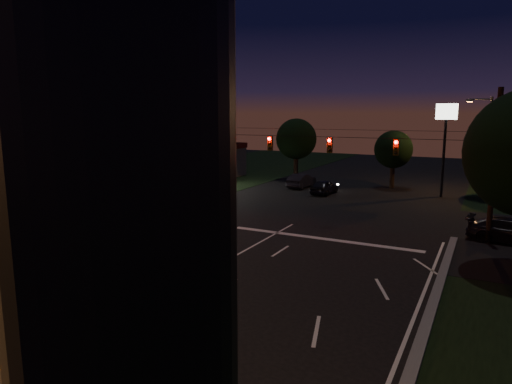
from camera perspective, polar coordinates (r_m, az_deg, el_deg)
The scene contains 19 objects.
ground at distance 20.00m, azimuth -11.57°, elevation -12.59°, with size 140.00×140.00×0.00m, color black.
cross_street_left at distance 44.54m, azimuth -18.79°, elevation -0.47°, with size 20.00×16.00×0.02m, color black.
center_line at distance 16.26m, azimuth -25.68°, elevation -18.89°, with size 0.14×40.00×0.01m, color silver.
stop_bar at distance 28.26m, azimuth 8.23°, elevation -5.78°, with size 12.00×0.50×0.01m, color silver.
utility_pole_right at distance 30.24m, azimuth 26.93°, elevation -5.74°, with size 0.30×0.30×9.00m, color black.
utility_pole_left at distance 38.47m, azimuth -11.55°, elevation -1.71°, with size 0.28×0.28×8.00m, color black.
signal_span at distance 31.60m, azimuth 5.39°, elevation 6.06°, with size 24.00×0.40×1.56m.
gas_station at distance 56.16m, azimuth -9.67°, elevation 4.40°, with size 14.20×16.10×5.25m.
pole_sign_left_near at distance 44.51m, azimuth -8.19°, elevation 8.98°, with size 2.20×0.30×9.10m.
pole_sign_left_far at distance 49.69m, azimuth -22.48°, elevation 9.16°, with size 2.00×0.30×10.00m.
pole_sign_right at distance 44.46m, azimuth 22.61°, elevation 7.38°, with size 1.80×0.30×8.40m.
street_light_left at distance 28.29m, azimuth -27.39°, elevation 4.03°, with size 2.20×0.35×9.00m.
street_light_right_far at distance 46.35m, azimuth 26.75°, elevation 5.92°, with size 2.20×0.35×9.00m.
tree_far_a at distance 53.55m, azimuth -6.56°, elevation 6.23°, with size 4.20×4.20×6.42m.
tree_far_b at distance 52.37m, azimuth 5.12°, elevation 6.56°, with size 4.60×4.60×6.98m.
tree_far_c at distance 48.33m, azimuth 16.84°, elevation 5.07°, with size 3.80×3.80×5.86m.
tree_far_d at distance 45.50m, azimuth 27.68°, elevation 5.27°, with size 4.80×4.80×7.30m.
car_oncoming_a at distance 43.63m, azimuth 8.54°, elevation 0.65°, with size 1.61×4.00×1.36m, color black.
car_oncoming_b at distance 47.10m, azimuth 5.71°, elevation 1.42°, with size 1.51×4.33×1.43m, color black.
Camera 1 is at (11.78, -14.28, 7.56)m, focal length 32.00 mm.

